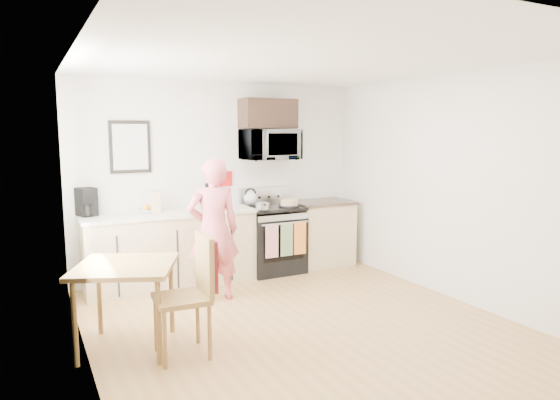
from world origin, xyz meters
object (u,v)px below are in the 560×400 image
range (273,241)px  dining_table (125,274)px  microwave (270,145)px  person (213,230)px  chair (198,278)px  cake (289,203)px

range → dining_table: size_ratio=1.23×
microwave → person: bearing=-143.5°
range → microwave: size_ratio=1.53×
range → chair: 2.67m
dining_table → cake: size_ratio=3.31×
range → cake: 0.58m
microwave → dining_table: size_ratio=0.80×
person → chair: 1.42m
range → person: bearing=-147.1°
dining_table → chair: (0.54, -0.38, -0.01)m
range → dining_table: 2.82m
microwave → range: bearing=-89.9°
range → cake: (0.18, -0.14, 0.53)m
microwave → dining_table: (-2.28, -1.74, -1.07)m
person → dining_table: person is taller
cake → microwave: bearing=126.8°
chair → cake: bearing=47.1°
chair → range: bearing=51.9°
microwave → chair: 2.94m
dining_table → cake: (2.46, 1.50, 0.28)m
person → dining_table: size_ratio=1.73×
microwave → cake: 0.84m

